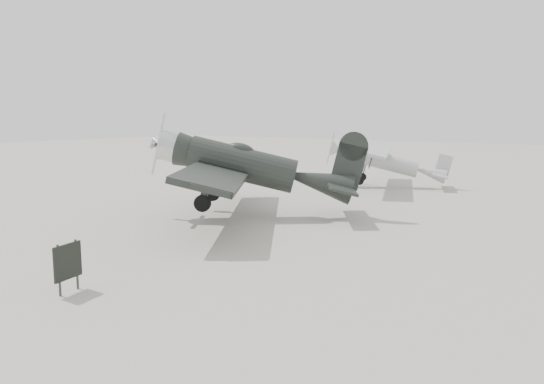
{
  "coord_description": "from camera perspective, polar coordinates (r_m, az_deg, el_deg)",
  "views": [
    {
      "loc": [
        12.13,
        -15.0,
        4.6
      ],
      "look_at": [
        -0.4,
        2.61,
        1.5
      ],
      "focal_mm": 35.0,
      "sensor_mm": 36.0,
      "label": 1
    }
  ],
  "objects": [
    {
      "name": "lowwing_monoplane",
      "position": [
        24.2,
        -2.15,
        2.67
      ],
      "size": [
        10.81,
        12.34,
        4.32
      ],
      "rotation": [
        0.0,
        0.24,
        0.58
      ],
      "color": "black",
      "rests_on": "ground"
    },
    {
      "name": "ground",
      "position": [
        19.83,
        -3.45,
        -5.27
      ],
      "size": [
        160.0,
        160.0,
        0.0
      ],
      "primitive_type": "plane",
      "color": "gray",
      "rests_on": "ground"
    },
    {
      "name": "highwing_monoplane",
      "position": [
        35.32,
        11.91,
        3.66
      ],
      "size": [
        7.86,
        10.74,
        3.09
      ],
      "rotation": [
        0.0,
        0.23,
        0.37
      ],
      "color": "#A0A3A5",
      "rests_on": "ground"
    },
    {
      "name": "sign_board",
      "position": [
        14.95,
        -21.12,
        -7.08
      ],
      "size": [
        0.27,
        0.93,
        1.36
      ],
      "rotation": [
        0.0,
        0.0,
        0.22
      ],
      "color": "#333333",
      "rests_on": "ground"
    }
  ]
}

